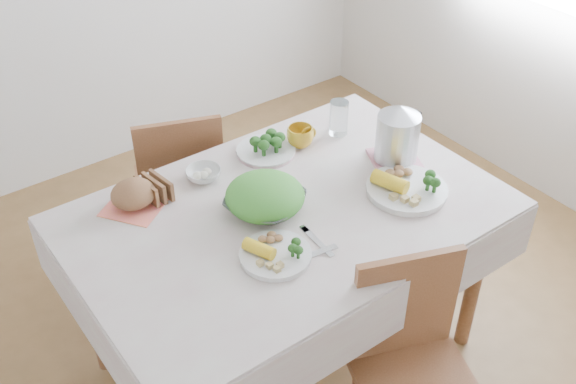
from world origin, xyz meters
TOP-DOWN VIEW (x-y plane):
  - floor at (0.00, 0.00)m, footprint 3.60×3.60m
  - dining_table at (0.00, 0.00)m, footprint 1.40×0.90m
  - tablecloth at (0.00, 0.00)m, footprint 1.50×1.00m
  - chair_near at (0.05, -0.65)m, footprint 0.49×0.49m
  - chair_far at (-0.02, 0.80)m, footprint 0.49×0.49m
  - salad_bowl at (-0.06, 0.04)m, footprint 0.35×0.35m
  - dinner_plate_left at (-0.18, -0.18)m, footprint 0.24×0.24m
  - dinner_plate_right at (0.41, -0.18)m, footprint 0.31×0.31m
  - broccoli_plate at (0.15, 0.34)m, footprint 0.31×0.31m
  - napkin at (-0.42, 0.34)m, footprint 0.27×0.27m
  - bread_loaf at (-0.42, 0.34)m, footprint 0.19×0.18m
  - fruit_bowl at (-0.14, 0.34)m, footprint 0.14×0.14m
  - yellow_mug at (0.29, 0.30)m, footprint 0.14×0.14m
  - glass_tumbler at (0.47, 0.29)m, footprint 0.10×0.10m
  - pink_tray at (0.52, -0.00)m, footprint 0.24×0.24m
  - electric_kettle at (0.52, -0.00)m, footprint 0.17×0.17m
  - fork_left at (-0.02, -0.20)m, footprint 0.03×0.17m
  - knife at (-0.09, -0.24)m, footprint 0.21×0.05m

SIDE VIEW (x-z plane):
  - floor at x=0.00m, z-range 0.00..0.00m
  - dining_table at x=0.00m, z-range 0.00..0.75m
  - chair_near at x=0.05m, z-range 0.05..0.88m
  - chair_far at x=-0.02m, z-range 0.04..0.89m
  - tablecloth at x=0.00m, z-range 0.75..0.76m
  - napkin at x=-0.42m, z-range 0.76..0.77m
  - fork_left at x=-0.02m, z-range 0.76..0.77m
  - knife at x=-0.09m, z-range 0.76..0.77m
  - pink_tray at x=0.52m, z-range 0.76..0.78m
  - broccoli_plate at x=0.15m, z-range 0.76..0.78m
  - dinner_plate_left at x=-0.18m, z-range 0.76..0.78m
  - dinner_plate_right at x=0.41m, z-range 0.76..0.79m
  - fruit_bowl at x=-0.14m, z-range 0.76..0.80m
  - salad_bowl at x=-0.06m, z-range 0.76..0.83m
  - yellow_mug at x=0.29m, z-range 0.76..0.85m
  - bread_loaf at x=-0.42m, z-range 0.77..0.87m
  - glass_tumbler at x=0.47m, z-range 0.75..0.90m
  - electric_kettle at x=0.52m, z-range 0.77..1.00m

